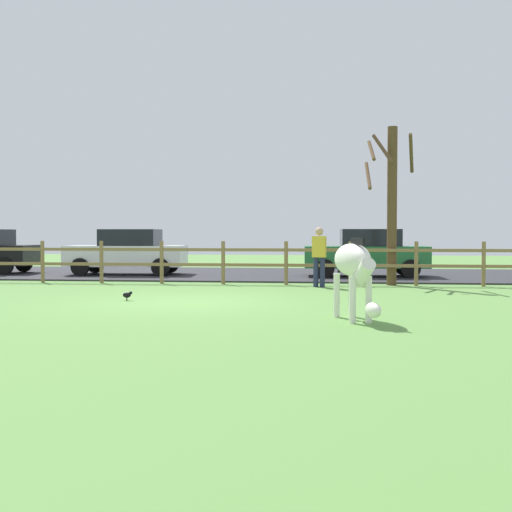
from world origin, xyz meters
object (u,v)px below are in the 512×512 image
Objects in this scene: parked_car_white at (128,252)px; zebra at (354,266)px; crow_on_grass at (127,295)px; visitor_near_fence at (319,254)px; bare_tree at (391,200)px; parked_car_green at (366,252)px.

zebra is at bearing -55.42° from parked_car_white.
zebra is 0.46× the size of parked_car_white.
crow_on_grass is 0.13× the size of visitor_near_fence.
crow_on_grass is at bearing 150.36° from zebra.
visitor_near_fence reaches higher than zebra.
zebra reaches higher than crow_on_grass.
parked_car_green is at bearing 100.01° from bare_tree.
parked_car_green is 2.48× the size of visitor_near_fence.
parked_car_green is 8.13m from parked_car_white.
visitor_near_fence reaches higher than parked_car_white.
bare_tree is 2.67m from visitor_near_fence.
visitor_near_fence is at bearing 96.10° from zebra.
zebra is 10.73m from parked_car_green.
parked_car_green and parked_car_white have the same top height.
bare_tree reaches higher than visitor_near_fence.
bare_tree reaches higher than parked_car_green.
parked_car_white is (-8.13, 0.00, 0.00)m from parked_car_green.
zebra is 6.87m from visitor_near_fence.
parked_car_white is at bearing 149.75° from visitor_near_fence.
parked_car_green is at bearing 86.01° from zebra.
bare_tree is 2.74× the size of visitor_near_fence.
bare_tree is 1.10× the size of parked_car_white.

